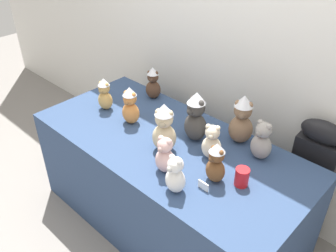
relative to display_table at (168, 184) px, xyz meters
The scene contains 17 objects.
ground_plane 0.46m from the display_table, 90.00° to the right, with size 10.00×10.00×0.00m, color gray.
wall_back 1.15m from the display_table, 90.00° to the left, with size 7.00×0.08×2.60m, color silver.
display_table is the anchor object (origin of this frame).
instrument_case 0.97m from the display_table, 36.90° to the left, with size 0.28×0.13×0.99m.
teddy_bear_cocoa 0.79m from the display_table, 144.71° to the left, with size 0.15×0.15×0.26m.
teddy_bear_blush 0.58m from the display_table, 49.70° to the right, with size 0.13×0.12×0.24m.
teddy_bear_cream 0.58m from the display_table, 11.03° to the left, with size 0.15×0.14×0.24m.
teddy_bear_chestnut 0.69m from the display_table, 11.64° to the right, with size 0.13×0.11×0.26m.
teddy_bear_honey 0.81m from the display_table, behind, with size 0.13×0.12×0.25m.
teddy_bear_mocha 0.72m from the display_table, 43.27° to the left, with size 0.20×0.19×0.34m.
teddy_bear_sand 0.55m from the display_table, 60.91° to the right, with size 0.20×0.19×0.34m.
teddy_bear_ginger 0.63m from the display_table, behind, with size 0.15×0.14×0.28m.
teddy_bear_snow 0.68m from the display_table, 41.62° to the right, with size 0.13×0.11×0.23m.
teddy_bear_ash 0.78m from the display_table, 26.82° to the left, with size 0.15×0.13×0.26m.
teddy_bear_charcoal 0.58m from the display_table, 52.05° to the left, with size 0.17×0.15×0.35m.
party_cup_red 0.73m from the display_table, ahead, with size 0.08×0.08×0.11m, color red.
name_card_front_left 0.64m from the display_table, 23.27° to the right, with size 0.07×0.01×0.05m, color white.
Camera 1 is at (1.33, -1.15, 2.16)m, focal length 38.36 mm.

